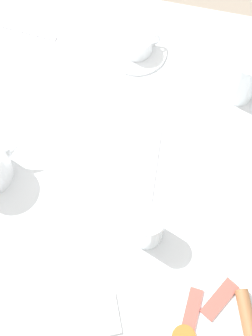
{
  "coord_description": "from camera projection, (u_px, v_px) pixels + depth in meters",
  "views": [
    {
      "loc": [
        0.43,
        0.1,
        1.71
      ],
      "look_at": [
        0.0,
        0.0,
        0.74
      ],
      "focal_mm": 50.0,
      "sensor_mm": 36.0,
      "label": 1
    }
  ],
  "objects": [
    {
      "name": "water_glass_short",
      "position": [
        244.0,
        80.0,
        1.12
      ],
      "size": [
        0.07,
        0.07,
        0.13
      ],
      "color": "white",
      "rests_on": "table"
    },
    {
      "name": "knife_by_plate",
      "position": [
        154.0,
        163.0,
        1.1
      ],
      "size": [
        0.2,
        0.03,
        0.0
      ],
      "rotation": [
        0.0,
        0.0,
        4.8
      ],
      "color": "silver",
      "rests_on": "table"
    },
    {
      "name": "table",
      "position": [
        126.0,
        181.0,
        1.14
      ],
      "size": [
        1.07,
        1.21,
        0.72
      ],
      "color": "silver",
      "rests_on": "ground_plane"
    },
    {
      "name": "ground_plane",
      "position": [
        126.0,
        250.0,
        1.74
      ],
      "size": [
        8.0,
        8.0,
        0.0
      ],
      "primitive_type": "plane",
      "color": "gray"
    },
    {
      "name": "teacup_with_saucer_right",
      "position": [
        137.0,
        46.0,
        1.21
      ],
      "size": [
        0.16,
        0.16,
        0.06
      ],
      "color": "white",
      "rests_on": "table"
    },
    {
      "name": "water_glass_tall",
      "position": [
        147.0,
        227.0,
        0.98
      ],
      "size": [
        0.07,
        0.07,
        0.11
      ],
      "color": "white",
      "rests_on": "table"
    },
    {
      "name": "fork_by_plate",
      "position": [
        28.0,
        32.0,
        1.26
      ],
      "size": [
        0.03,
        0.16,
        0.0
      ],
      "rotation": [
        0.0,
        0.0,
        6.2
      ],
      "color": "silver",
      "rests_on": "table"
    },
    {
      "name": "napkin_folded",
      "position": [
        89.0,
        318.0,
        0.95
      ],
      "size": [
        0.13,
        0.15,
        0.01
      ],
      "rotation": [
        0.0,
        0.0,
        5.13
      ],
      "color": "white",
      "rests_on": "table"
    },
    {
      "name": "breakfast_plate",
      "position": [
        219.0,
        335.0,
        0.93
      ],
      "size": [
        0.26,
        0.26,
        0.04
      ],
      "color": "white",
      "rests_on": "table"
    }
  ]
}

